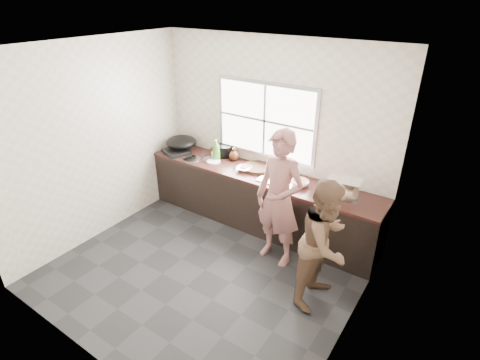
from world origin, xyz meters
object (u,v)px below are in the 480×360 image
Objects in this scene: dish_rack at (344,190)px; pot_lid_right at (210,159)px; pot_lid_left at (192,159)px; bowl_held at (288,179)px; cutting_board at (258,168)px; wok at (181,142)px; bowl_crabs at (300,184)px; glass_jar at (213,155)px; bottle_green at (216,149)px; person_side at (325,243)px; bottle_brown_short at (234,154)px; bowl_mince at (244,169)px; bottle_brown_tall at (214,150)px; burner at (176,152)px; woman at (279,203)px; plate_food at (214,161)px; black_pot at (225,151)px.

pot_lid_right is (-2.14, 0.06, -0.14)m from dish_rack.
bowl_held is at bearing 6.58° from pot_lid_left.
wok is (-1.39, -0.10, 0.13)m from cutting_board.
glass_jar is (-1.55, 0.11, 0.01)m from bowl_crabs.
dish_rack is 2.15m from pot_lid_right.
bowl_held is at bearing -1.70° from bottle_green.
person_side is 17.22× the size of glass_jar.
bowl_mince is at bearing -33.92° from bottle_brown_short.
bottle_green is 0.67× the size of wok.
bottle_brown_tall is at bearing 164.39° from bowl_mince.
dish_rack reaches higher than bowl_mince.
woman is at bearing -11.59° from burner.
bottle_brown_short reaches higher than pot_lid_left.
person_side reaches higher than dish_rack.
person_side is at bearing -21.05° from plate_food.
black_pot is at bearing 89.37° from plate_food.
bowl_crabs is (0.88, 0.02, 0.00)m from bowl_mince.
bottle_brown_tall is at bearing 58.42° from pot_lid_left.
cutting_board is 1.41m from burner.
glass_jar is (-0.67, 0.13, 0.02)m from bowl_mince.
wok reaches higher than bowl_held.
bottle_brown_short is 0.66m from pot_lid_left.
bottle_green is at bearing 3.90° from wok.
plate_food is at bearing -179.07° from bowl_mince.
plate_food is at bearing -176.69° from bowl_held.
person_side reaches higher than glass_jar.
woman reaches higher than glass_jar.
bottle_brown_tall is at bearing 167.79° from dish_rack.
bowl_crabs is 1.55m from glass_jar.
black_pot is at bearing 50.37° from glass_jar.
bowl_held is 0.83× the size of pot_lid_right.
person_side is 2.43m from pot_lid_right.
burner is 0.62m from pot_lid_right.
bottle_green is 0.15m from glass_jar.
pot_lid_left is at bearing -6.85° from burner.
dish_rack is at bearing -5.92° from bottle_brown_tall.
black_pot is at bearing 165.25° from dish_rack.
bowl_held is at bearing 0.26° from wok.
woman is 7.68× the size of bowl_mince.
bowl_crabs is 1.60m from bottle_brown_tall.
cutting_board is at bearing 145.18° from woman.
glass_jar reaches higher than pot_lid_left.
bottle_green is at bearing 170.26° from bowl_mince.
bottle_brown_tall is at bearing -175.04° from bottle_brown_short.
bowl_held reaches higher than plate_food.
bottle_green is (-0.72, -0.06, 0.14)m from cutting_board.
wok reaches higher than cutting_board.
wok is 2.75m from dish_rack.
bowl_crabs is 1.24m from bottle_brown_short.
woman reaches higher than burner.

